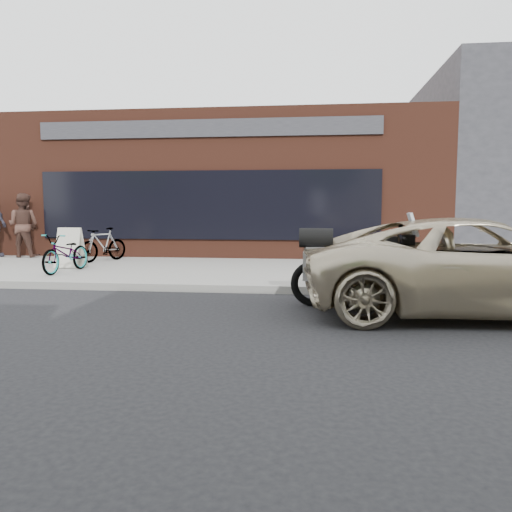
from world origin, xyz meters
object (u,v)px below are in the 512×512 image
object	(u,v)px
bicycle_rear	(103,245)
sandwich_sign	(70,248)
cafe_patron_left	(23,225)
motorcycle	(356,267)
bicycle_front	(66,253)
minivan	(478,266)

from	to	relation	value
bicycle_rear	sandwich_sign	bearing A→B (deg)	-71.94
cafe_patron_left	motorcycle	bearing A→B (deg)	147.28
bicycle_rear	bicycle_front	bearing A→B (deg)	-58.86
motorcycle	sandwich_sign	size ratio (longest dim) A/B	2.52
sandwich_sign	cafe_patron_left	world-z (taller)	cafe_patron_left
motorcycle	cafe_patron_left	distance (m)	10.94
motorcycle	cafe_patron_left	xyz separation A→B (m)	(-9.31, 5.73, 0.42)
bicycle_front	sandwich_sign	xyz separation A→B (m)	(-0.36, 0.89, 0.05)
bicycle_front	cafe_patron_left	size ratio (longest dim) A/B	0.89
bicycle_front	sandwich_sign	size ratio (longest dim) A/B	1.72
minivan	bicycle_front	bearing A→B (deg)	68.36
motorcycle	cafe_patron_left	world-z (taller)	cafe_patron_left
minivan	sandwich_sign	bearing A→B (deg)	63.95
minivan	bicycle_front	xyz separation A→B (m)	(-8.18, 2.89, -0.15)
minivan	cafe_patron_left	world-z (taller)	cafe_patron_left
minivan	bicycle_front	distance (m)	8.68
bicycle_rear	cafe_patron_left	size ratio (longest dim) A/B	0.81
bicycle_front	bicycle_rear	world-z (taller)	bicycle_rear
bicycle_rear	cafe_patron_left	bearing A→B (deg)	-168.21
minivan	cafe_patron_left	xyz separation A→B (m)	(-11.13, 6.00, 0.36)
cafe_patron_left	sandwich_sign	bearing A→B (deg)	138.29
sandwich_sign	bicycle_rear	bearing A→B (deg)	83.81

